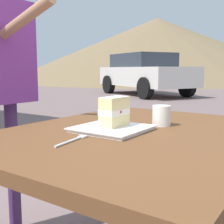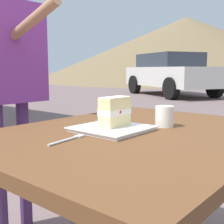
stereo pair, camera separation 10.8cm
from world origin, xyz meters
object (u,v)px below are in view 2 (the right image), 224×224
(diner_person, at_px, (7,57))
(parked_car_near, at_px, (171,73))
(patio_table, at_px, (137,155))
(dessert_fork, at_px, (69,139))
(coffee_cup, at_px, (165,116))
(cake_slice, at_px, (115,112))
(dessert_plate, at_px, (112,129))

(diner_person, bearing_deg, parked_car_near, -156.06)
(parked_car_near, bearing_deg, patio_table, 28.34)
(parked_car_near, bearing_deg, dessert_fork, 27.18)
(parked_car_near, bearing_deg, coffee_cup, 28.93)
(patio_table, relative_size, diner_person, 0.80)
(patio_table, height_order, dessert_fork, dessert_fork)
(diner_person, bearing_deg, cake_slice, 90.64)
(cake_slice, relative_size, dessert_fork, 0.75)
(patio_table, xyz_separation_m, dessert_plate, (0.06, -0.07, 0.11))
(dessert_fork, bearing_deg, diner_person, -106.99)
(coffee_cup, xyz_separation_m, parked_car_near, (-8.49, -4.69, 0.06))
(dessert_plate, relative_size, parked_car_near, 0.06)
(patio_table, relative_size, coffee_cup, 13.75)
(coffee_cup, bearing_deg, dessert_fork, -15.91)
(diner_person, xyz_separation_m, parked_car_near, (-8.69, -3.86, -0.19))
(coffee_cup, height_order, parked_car_near, parked_car_near)
(dessert_plate, relative_size, dessert_fork, 1.52)
(dessert_plate, relative_size, cake_slice, 2.02)
(dessert_plate, bearing_deg, patio_table, 130.45)
(dessert_plate, xyz_separation_m, coffee_cup, (-0.20, 0.11, 0.04))
(diner_person, distance_m, parked_car_near, 9.51)
(dessert_fork, relative_size, parked_car_near, 0.04)
(cake_slice, distance_m, parked_car_near, 9.82)
(coffee_cup, relative_size, parked_car_near, 0.02)
(dessert_fork, distance_m, coffee_cup, 0.44)
(dessert_plate, distance_m, diner_person, 0.78)
(dessert_plate, distance_m, parked_car_near, 9.83)
(dessert_fork, xyz_separation_m, coffee_cup, (-0.42, 0.12, 0.04))
(patio_table, distance_m, diner_person, 0.89)
(parked_car_near, bearing_deg, cake_slice, 27.83)
(patio_table, xyz_separation_m, parked_car_near, (-8.64, -4.66, 0.20))
(patio_table, relative_size, dessert_fork, 6.88)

